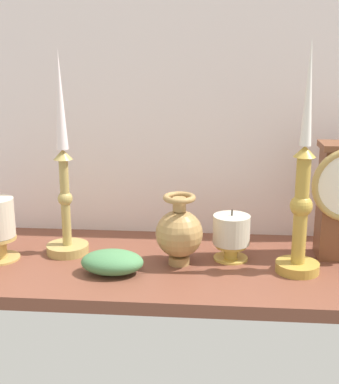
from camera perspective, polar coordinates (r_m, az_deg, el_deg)
ground_plane at (r=105.75cm, az=1.05°, el=-8.01°), size 100.00×36.00×2.40cm
back_wall at (r=116.18cm, az=1.76°, el=11.19°), size 120.00×2.00×65.00cm
candlestick_tall_left at (r=99.24cm, az=13.82°, el=-0.99°), size 8.05×8.05×42.07cm
candlestick_tall_center at (r=107.52cm, az=-11.07°, el=0.53°), size 8.47×8.47×40.15cm
brass_vase_bulbous at (r=102.13cm, az=1.10°, el=-4.27°), size 9.04×9.04×13.75cm
pillar_candle_front at (r=105.56cm, az=6.58°, el=-4.50°), size 7.19×7.19×10.13cm
ivy_sprig at (r=99.95cm, az=-6.09°, el=-7.40°), size 11.57×8.10×4.33cm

